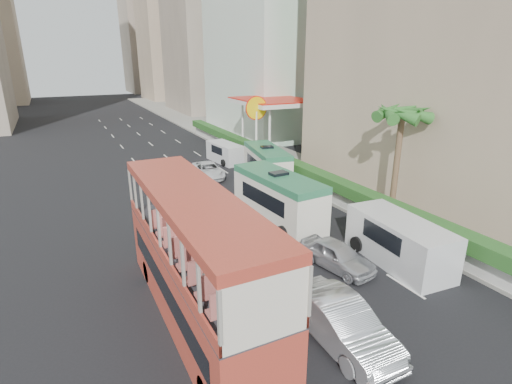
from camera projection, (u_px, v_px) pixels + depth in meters
ground_plane at (326, 280)px, 17.97m from camera, size 200.00×200.00×0.00m
double_decker_bus at (196, 259)px, 14.59m from camera, size 2.50×11.00×5.06m
car_silver_lane_a at (339, 342)px, 14.07m from camera, size 1.74×4.97×1.64m
car_silver_lane_b at (336, 267)px, 19.02m from camera, size 2.31×4.13×1.33m
van_asset at (208, 177)px, 33.17m from camera, size 2.38×4.52×1.21m
minibus_near at (278, 199)px, 23.65m from camera, size 2.76×6.96×3.02m
minibus_far at (267, 165)px, 31.46m from camera, size 3.20×6.53×2.77m
panel_van_near at (399, 241)px, 19.19m from camera, size 2.63×5.69×2.22m
panel_van_far at (225, 153)px, 37.72m from camera, size 2.26×4.61×1.78m
sidewalk at (255, 149)px, 42.90m from camera, size 6.00×120.00×0.18m
kerb_wall at (285, 172)px, 32.22m from camera, size 0.30×44.00×1.00m
hedge at (286, 162)px, 31.94m from camera, size 1.10×44.00×0.70m
palm_tree at (396, 166)px, 23.58m from camera, size 0.36×0.36×6.40m
shell_station at (273, 126)px, 40.77m from camera, size 6.50×8.00×5.50m
tower_far_b at (150, 15)px, 106.61m from camera, size 14.00×14.00×40.00m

